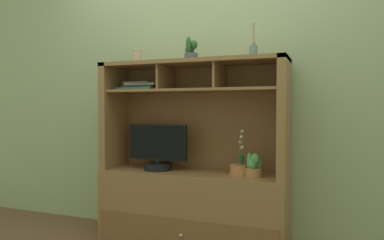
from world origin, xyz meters
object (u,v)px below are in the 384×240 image
at_px(potted_fern, 253,166).
at_px(diffuser_bottle, 253,51).
at_px(potted_orchid, 240,169).
at_px(potted_succulent, 191,52).
at_px(media_console, 192,186).
at_px(tv_monitor, 158,151).
at_px(ceramic_vase, 137,57).
at_px(magazine_stack_left, 141,87).

relative_size(potted_fern, diffuser_bottle, 0.67).
distance_m(potted_orchid, potted_succulent, 0.96).
xyz_separation_m(media_console, tv_monitor, (-0.28, -0.03, 0.27)).
xyz_separation_m(media_console, potted_succulent, (-0.00, -0.03, 1.04)).
xyz_separation_m(tv_monitor, potted_fern, (0.77, -0.01, -0.08)).
distance_m(potted_orchid, ceramic_vase, 1.22).
relative_size(potted_fern, potted_succulent, 0.95).
xyz_separation_m(media_console, potted_orchid, (0.38, -0.00, 0.16)).
distance_m(media_console, ceramic_vase, 1.14).
bearing_deg(diffuser_bottle, potted_orchid, -172.02).
xyz_separation_m(potted_fern, diffuser_bottle, (-0.01, 0.05, 0.83)).
relative_size(potted_orchid, magazine_stack_left, 0.96).
bearing_deg(diffuser_bottle, media_console, -178.83).
height_order(tv_monitor, potted_orchid, tv_monitor).
xyz_separation_m(potted_succulent, ceramic_vase, (-0.47, 0.01, -0.01)).
height_order(potted_orchid, potted_succulent, potted_succulent).
height_order(media_console, tv_monitor, media_console).
bearing_deg(potted_orchid, potted_succulent, -176.78).
xyz_separation_m(diffuser_bottle, potted_succulent, (-0.48, -0.03, 0.02)).
xyz_separation_m(media_console, diffuser_bottle, (0.47, 0.01, 1.03)).
bearing_deg(ceramic_vase, diffuser_bottle, 1.65).
height_order(magazine_stack_left, diffuser_bottle, diffuser_bottle).
height_order(potted_succulent, ceramic_vase, potted_succulent).
xyz_separation_m(tv_monitor, magazine_stack_left, (-0.17, 0.04, 0.52)).
height_order(media_console, ceramic_vase, ceramic_vase).
relative_size(media_console, potted_succulent, 7.92).
relative_size(diffuser_bottle, ceramic_vase, 2.34).
height_order(magazine_stack_left, ceramic_vase, ceramic_vase).
bearing_deg(magazine_stack_left, diffuser_bottle, 0.14).
bearing_deg(diffuser_bottle, tv_monitor, -176.67).
bearing_deg(magazine_stack_left, potted_orchid, -0.75).
relative_size(magazine_stack_left, potted_succulent, 1.91).
bearing_deg(potted_fern, magazine_stack_left, 176.83).
bearing_deg(media_console, potted_orchid, -0.53).
relative_size(media_console, potted_orchid, 4.32).
height_order(media_console, potted_orchid, media_console).
distance_m(media_console, potted_fern, 0.53).
height_order(potted_orchid, potted_fern, potted_orchid).
bearing_deg(tv_monitor, diffuser_bottle, 3.33).
distance_m(magazine_stack_left, ceramic_vase, 0.25).
xyz_separation_m(diffuser_bottle, ceramic_vase, (-0.95, -0.03, 0.00)).
relative_size(media_console, magazine_stack_left, 4.15).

